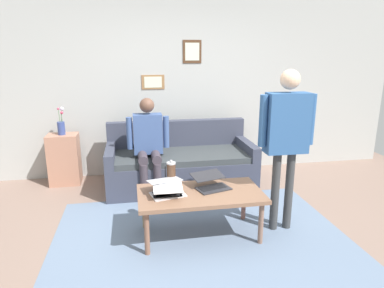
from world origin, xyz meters
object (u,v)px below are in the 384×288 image
Objects in this scene: side_shelf at (64,159)px; person_standing at (286,131)px; laptop_center at (167,189)px; coffee_table at (200,197)px; couch at (180,165)px; laptop_left at (211,184)px; person_seated at (148,141)px; laptop_right at (168,192)px; french_press at (171,174)px; flower_vase at (61,126)px.

person_standing is (-2.50, 1.79, 0.72)m from side_shelf.
coffee_table is at bearing 176.23° from laptop_center.
couch is 1.35m from laptop_left.
person_seated is (0.45, -1.19, 0.30)m from coffee_table.
person_seated is at bearing -84.73° from laptop_right.
side_shelf reaches higher than coffee_table.
french_press is 0.22× the size of person_seated.
laptop_right is 0.29m from french_press.
person_seated is at bearing -61.96° from laptop_left.
couch reaches higher than laptop_right.
coffee_table is 0.35m from laptop_center.
person_standing is at bearing -179.04° from laptop_right.
laptop_right is at bearing 76.95° from couch.
side_shelf is (1.62, -0.37, 0.06)m from couch.
laptop_center is 0.30× the size of person_seated.
person_standing is (-1.22, 0.03, 0.56)m from laptop_center.
side_shelf is (1.29, -1.76, -0.16)m from laptop_center.
laptop_left is 2.46m from flower_vase.
person_seated is (-1.18, 0.59, 0.36)m from side_shelf.
french_press is 1.26m from person_standing.
couch is 7.11× the size of french_press.
french_press is at bearing -18.95° from laptop_left.
person_standing is at bearing 179.45° from coffee_table.
person_seated is (0.45, 0.23, 0.42)m from couch.
flower_vase reaches higher than laptop_right.
couch is 1.50m from laptop_right.
laptop_center is at bearing 126.07° from flower_vase.
laptop_right is at bearing 93.65° from laptop_center.
couch is 1.45m from laptop_center.
coffee_table is 2.41m from side_shelf.
side_shelf is (1.76, -1.69, -0.16)m from laptop_left.
couch is at bearing -102.69° from french_press.
laptop_right is 2.25m from flower_vase.
couch is 1.42m from coffee_table.
laptop_left is 0.33× the size of person_seated.
person_standing is at bearing 168.01° from french_press.
french_press is at bearing 77.31° from couch.
person_standing is at bearing 144.36° from flower_vase.
flower_vase is at bearing -53.93° from laptop_center.
person_seated is at bearing 26.85° from couch.
laptop_center is at bearing 76.36° from couch.
flower_vase is (1.28, -1.76, 0.32)m from laptop_center.
couch is 5.21× the size of flower_vase.
french_press is 0.73× the size of flower_vase.
laptop_left is 0.94m from person_standing.
flower_vase is (1.29, -1.81, 0.33)m from laptop_right.
laptop_right is (0.34, 1.45, 0.22)m from couch.
couch reaches higher than coffee_table.
laptop_right is at bearing 0.96° from person_standing.
coffee_table is 0.35m from laptop_right.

